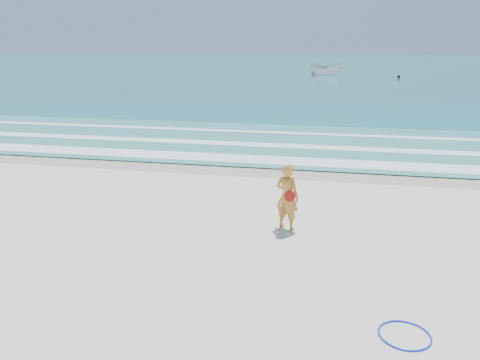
# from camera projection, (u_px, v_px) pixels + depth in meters

# --- Properties ---
(ground) EXTENTS (400.00, 400.00, 0.00)m
(ground) POSITION_uv_depth(u_px,v_px,m) (194.00, 280.00, 9.54)
(ground) COLOR silver
(ground) RESTS_ON ground
(wet_sand) EXTENTS (400.00, 2.40, 0.00)m
(wet_sand) POSITION_uv_depth(u_px,v_px,m) (263.00, 169.00, 18.00)
(wet_sand) COLOR #B2A893
(wet_sand) RESTS_ON ground
(ocean) EXTENTS (400.00, 190.00, 0.04)m
(ocean) POSITION_uv_depth(u_px,v_px,m) (327.00, 64.00, 108.23)
(ocean) COLOR #19727F
(ocean) RESTS_ON ground
(shallow) EXTENTS (400.00, 10.00, 0.01)m
(shallow) POSITION_uv_depth(u_px,v_px,m) (279.00, 142.00, 22.68)
(shallow) COLOR #59B7AD
(shallow) RESTS_ON ocean
(foam_near) EXTENTS (400.00, 1.40, 0.01)m
(foam_near) POSITION_uv_depth(u_px,v_px,m) (268.00, 160.00, 19.20)
(foam_near) COLOR white
(foam_near) RESTS_ON shallow
(foam_mid) EXTENTS (400.00, 0.90, 0.01)m
(foam_mid) POSITION_uv_depth(u_px,v_px,m) (277.00, 145.00, 21.93)
(foam_mid) COLOR white
(foam_mid) RESTS_ON shallow
(foam_far) EXTENTS (400.00, 0.60, 0.01)m
(foam_far) POSITION_uv_depth(u_px,v_px,m) (285.00, 133.00, 25.03)
(foam_far) COLOR white
(foam_far) RESTS_ON shallow
(hoop) EXTENTS (1.14, 1.14, 0.03)m
(hoop) POSITION_uv_depth(u_px,v_px,m) (405.00, 335.00, 7.72)
(hoop) COLOR #0E2EFF
(hoop) RESTS_ON ground
(boat) EXTENTS (4.83, 1.87, 1.86)m
(boat) POSITION_uv_depth(u_px,v_px,m) (326.00, 69.00, 70.59)
(boat) COLOR silver
(boat) RESTS_ON ocean
(buoy) EXTENTS (0.44, 0.44, 0.44)m
(buoy) POSITION_uv_depth(u_px,v_px,m) (399.00, 77.00, 64.39)
(buoy) COLOR black
(buoy) RESTS_ON ocean
(woman) EXTENTS (0.75, 0.63, 1.75)m
(woman) POSITION_uv_depth(u_px,v_px,m) (287.00, 197.00, 11.97)
(woman) COLOR orange
(woman) RESTS_ON ground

